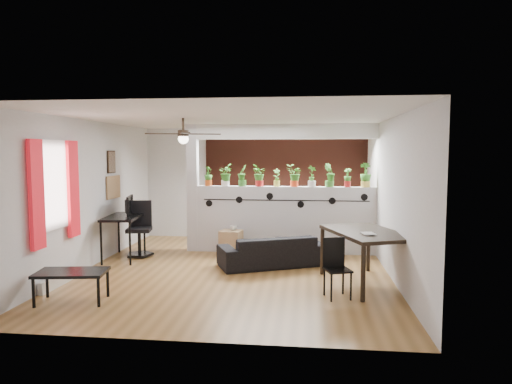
% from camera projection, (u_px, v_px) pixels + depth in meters
% --- Properties ---
extents(room_shell, '(6.30, 7.10, 2.90)m').
position_uv_depth(room_shell, '(235.00, 196.00, 7.78)').
color(room_shell, brown).
rests_on(room_shell, ground).
extents(partition_wall, '(3.60, 0.18, 1.35)m').
position_uv_depth(partition_wall, '(285.00, 220.00, 9.23)').
color(partition_wall, '#BCBCC1').
rests_on(partition_wall, ground).
extents(ceiling_header, '(3.60, 0.18, 0.30)m').
position_uv_depth(ceiling_header, '(286.00, 131.00, 9.08)').
color(ceiling_header, silver).
rests_on(ceiling_header, room_shell).
extents(pier_column, '(0.22, 0.20, 2.60)m').
position_uv_depth(pier_column, '(193.00, 188.00, 9.39)').
color(pier_column, '#BCBCC1').
rests_on(pier_column, ground).
extents(brick_panel, '(3.90, 0.05, 2.60)m').
position_uv_depth(brick_panel, '(288.00, 184.00, 10.63)').
color(brick_panel, '#A4442F').
rests_on(brick_panel, ground).
extents(vine_decal, '(3.31, 0.01, 0.30)m').
position_uv_depth(vine_decal, '(285.00, 200.00, 9.10)').
color(vine_decal, black).
rests_on(vine_decal, partition_wall).
extents(window_assembly, '(0.09, 1.30, 1.55)m').
position_uv_depth(window_assembly, '(54.00, 188.00, 6.86)').
color(window_assembly, white).
rests_on(window_assembly, room_shell).
extents(baseboard_heater, '(0.08, 1.00, 0.18)m').
position_uv_depth(baseboard_heater, '(59.00, 280.00, 6.98)').
color(baseboard_heater, beige).
rests_on(baseboard_heater, ground).
extents(corkboard, '(0.03, 0.60, 0.45)m').
position_uv_depth(corkboard, '(113.00, 187.00, 9.00)').
color(corkboard, olive).
rests_on(corkboard, room_shell).
extents(framed_art, '(0.03, 0.34, 0.44)m').
position_uv_depth(framed_art, '(111.00, 162.00, 8.91)').
color(framed_art, '#8C7259').
rests_on(framed_art, room_shell).
extents(ceiling_fan, '(1.19, 1.19, 0.43)m').
position_uv_depth(ceiling_fan, '(183.00, 135.00, 7.48)').
color(ceiling_fan, black).
rests_on(ceiling_fan, room_shell).
extents(potted_plant_0, '(0.26, 0.26, 0.41)m').
position_uv_depth(potted_plant_0, '(208.00, 175.00, 9.33)').
color(potted_plant_0, '#C54E17').
rests_on(potted_plant_0, partition_wall).
extents(potted_plant_1, '(0.25, 0.28, 0.45)m').
position_uv_depth(potted_plant_1, '(225.00, 174.00, 9.29)').
color(potted_plant_1, white).
rests_on(potted_plant_1, partition_wall).
extents(potted_plant_2, '(0.28, 0.29, 0.44)m').
position_uv_depth(potted_plant_2, '(242.00, 175.00, 9.25)').
color(potted_plant_2, '#3B8931').
rests_on(potted_plant_2, partition_wall).
extents(potted_plant_3, '(0.23, 0.26, 0.44)m').
position_uv_depth(potted_plant_3, '(259.00, 175.00, 9.21)').
color(potted_plant_3, red).
rests_on(potted_plant_3, partition_wall).
extents(potted_plant_4, '(0.20, 0.17, 0.36)m').
position_uv_depth(potted_plant_4, '(277.00, 177.00, 9.18)').
color(potted_plant_4, '#EAE752').
rests_on(potted_plant_4, partition_wall).
extents(potted_plant_5, '(0.28, 0.26, 0.45)m').
position_uv_depth(potted_plant_5, '(294.00, 175.00, 9.13)').
color(potted_plant_5, '#EC421B').
rests_on(potted_plant_5, partition_wall).
extents(potted_plant_6, '(0.28, 0.27, 0.43)m').
position_uv_depth(potted_plant_6, '(312.00, 175.00, 9.10)').
color(potted_plant_6, white).
rests_on(potted_plant_6, partition_wall).
extents(potted_plant_7, '(0.26, 0.22, 0.47)m').
position_uv_depth(potted_plant_7, '(330.00, 174.00, 9.06)').
color(potted_plant_7, '#418932').
rests_on(potted_plant_7, partition_wall).
extents(potted_plant_8, '(0.22, 0.20, 0.37)m').
position_uv_depth(potted_plant_8, '(348.00, 177.00, 9.02)').
color(potted_plant_8, '#B01C1C').
rests_on(potted_plant_8, partition_wall).
extents(potted_plant_9, '(0.28, 0.23, 0.48)m').
position_uv_depth(potted_plant_9, '(366.00, 174.00, 8.98)').
color(potted_plant_9, '#DCC04D').
rests_on(potted_plant_9, partition_wall).
extents(sofa, '(1.93, 1.37, 0.53)m').
position_uv_depth(sofa, '(272.00, 251.00, 8.20)').
color(sofa, black).
rests_on(sofa, ground).
extents(cube_shelf, '(0.46, 0.43, 0.49)m').
position_uv_depth(cube_shelf, '(231.00, 243.00, 9.04)').
color(cube_shelf, '#A27C55').
rests_on(cube_shelf, ground).
extents(cup, '(0.16, 0.16, 0.10)m').
position_uv_depth(cup, '(233.00, 228.00, 9.01)').
color(cup, gray).
rests_on(cup, cube_shelf).
extents(computer_desk, '(0.72, 1.21, 0.83)m').
position_uv_depth(computer_desk, '(124.00, 220.00, 8.71)').
color(computer_desk, black).
rests_on(computer_desk, ground).
extents(monitor, '(0.36, 0.14, 0.20)m').
position_uv_depth(monitor, '(126.00, 209.00, 8.84)').
color(monitor, black).
rests_on(monitor, computer_desk).
extents(office_chair, '(0.55, 0.55, 1.06)m').
position_uv_depth(office_chair, '(140.00, 232.00, 8.97)').
color(office_chair, black).
rests_on(office_chair, ground).
extents(dining_table, '(1.40, 1.76, 0.84)m').
position_uv_depth(dining_table, '(367.00, 237.00, 6.98)').
color(dining_table, black).
rests_on(dining_table, ground).
extents(book, '(0.21, 0.26, 0.02)m').
position_uv_depth(book, '(362.00, 234.00, 6.69)').
color(book, gray).
rests_on(book, dining_table).
extents(folding_chair, '(0.42, 0.42, 0.83)m').
position_uv_depth(folding_chair, '(336.00, 262.00, 6.44)').
color(folding_chair, black).
rests_on(folding_chair, ground).
extents(coffee_table, '(0.99, 0.65, 0.43)m').
position_uv_depth(coffee_table, '(71.00, 274.00, 6.20)').
color(coffee_table, black).
rests_on(coffee_table, ground).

